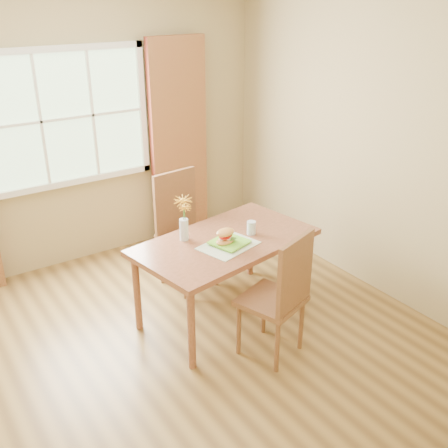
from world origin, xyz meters
TOP-DOWN VIEW (x-y plane):
  - room at (0.00, 0.00)m, footprint 4.24×3.84m
  - window at (0.00, 1.87)m, footprint 1.62×0.06m
  - curtain_right at (1.15, 1.78)m, footprint 0.65×0.08m
  - dining_table at (0.66, 0.16)m, footprint 1.61×1.07m
  - chair_near at (0.69, -0.54)m, footprint 0.55×0.55m
  - chair_far at (0.65, 0.88)m, footprint 0.51×0.51m
  - placemat at (0.61, 0.05)m, footprint 0.52×0.43m
  - plate at (0.63, 0.07)m, footprint 0.33×0.33m
  - croissant_sandwich at (0.60, 0.07)m, footprint 0.19×0.14m
  - water_glass at (0.90, 0.13)m, footprint 0.08×0.08m
  - flower_vase at (0.38, 0.35)m, footprint 0.15×0.15m

SIDE VIEW (x-z plane):
  - chair_near at x=0.69m, z-range 0.05..1.09m
  - chair_far at x=0.65m, z-range 0.05..1.15m
  - dining_table at x=0.66m, z-range 0.29..1.02m
  - placemat at x=0.61m, z-range 0.73..0.73m
  - plate at x=0.63m, z-range 0.73..0.75m
  - water_glass at x=0.90m, z-range 0.73..0.84m
  - croissant_sandwich at x=0.60m, z-range 0.75..0.87m
  - flower_vase at x=0.38m, z-range 0.77..1.14m
  - curtain_right at x=1.15m, z-range 0.00..2.20m
  - room at x=0.00m, z-range -0.02..2.72m
  - window at x=0.00m, z-range 0.84..2.16m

